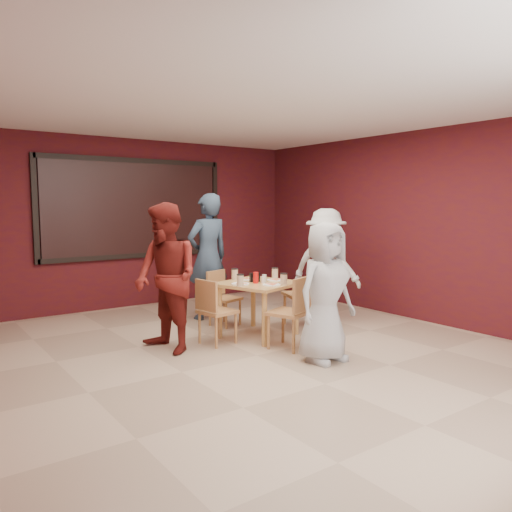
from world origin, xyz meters
TOP-DOWN VIEW (x-y plane):
  - floor at (0.00, 0.00)m, footprint 7.00×7.00m
  - window_blinds at (0.00, 3.45)m, footprint 3.00×0.02m
  - dining_table at (0.53, 0.69)m, footprint 1.12×1.12m
  - chair_front at (0.51, -0.05)m, footprint 0.54×0.54m
  - chair_back at (0.46, 1.48)m, footprint 0.47×0.47m
  - chair_left at (-0.17, 0.67)m, footprint 0.45×0.45m
  - chair_right at (1.39, 0.71)m, footprint 0.57×0.57m
  - diner_front at (0.49, -0.59)m, footprint 0.77×0.52m
  - diner_back at (0.51, 1.95)m, footprint 0.71×0.48m
  - diner_left at (-0.75, 0.75)m, footprint 0.78×0.94m
  - diner_right at (1.87, 0.83)m, footprint 0.93×1.21m

SIDE VIEW (x-z plane):
  - floor at x=0.00m, z-range 0.00..0.00m
  - chair_back at x=0.46m, z-range 0.05..0.83m
  - chair_left at x=-0.17m, z-range 0.05..0.87m
  - chair_front at x=0.51m, z-range 0.06..0.93m
  - chair_right at x=1.39m, z-range 0.06..0.99m
  - dining_table at x=0.53m, z-range 0.20..1.06m
  - diner_front at x=0.49m, z-range 0.00..1.53m
  - diner_right at x=1.87m, z-range 0.00..1.66m
  - diner_left at x=-0.75m, z-range 0.00..1.75m
  - diner_back at x=0.51m, z-range 0.00..1.88m
  - window_blinds at x=0.00m, z-range 0.90..2.40m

